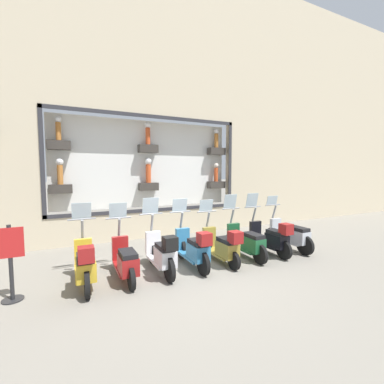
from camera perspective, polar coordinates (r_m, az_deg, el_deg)
ground_plane at (r=6.42m, az=0.22°, el=-17.02°), size 120.00×120.00×0.00m
building_facade at (r=9.75m, az=-9.70°, el=21.02°), size 1.24×36.00×10.00m
scooter_silver_0 at (r=8.37m, az=21.07°, el=-8.98°), size 1.81×0.61×1.57m
scooter_black_1 at (r=7.76m, az=17.19°, el=-9.69°), size 1.80×0.61×1.69m
scooter_green_2 at (r=7.30m, az=12.04°, el=-10.82°), size 1.80×0.61×1.69m
scooter_olive_3 at (r=6.78m, az=6.84°, el=-11.81°), size 1.79×0.60×1.56m
scooter_teal_4 at (r=6.41m, az=0.41°, el=-12.48°), size 1.81×0.61×1.63m
scooter_white_5 at (r=6.11m, az=-6.71°, el=-13.35°), size 1.81×0.60×1.69m
scooter_red_6 at (r=5.98m, az=-14.56°, el=-14.57°), size 1.79×0.60×1.60m
scooter_yellow_7 at (r=5.82m, az=-22.67°, el=-14.64°), size 1.81×0.61×1.65m
shop_sign_post at (r=5.84m, az=-35.33°, el=-12.41°), size 0.36×0.45×1.41m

